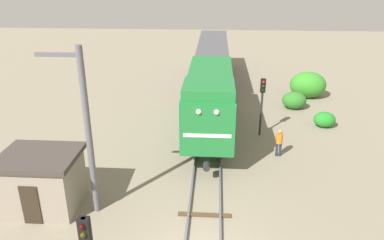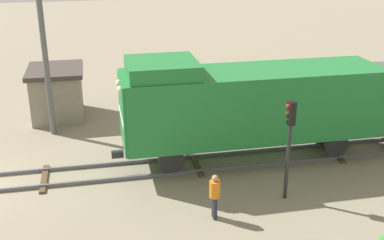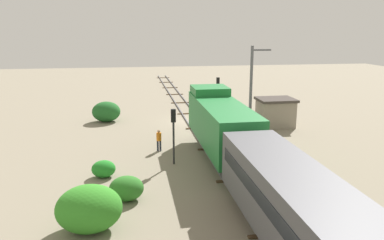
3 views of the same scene
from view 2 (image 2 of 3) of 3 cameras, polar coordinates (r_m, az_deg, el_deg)
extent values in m
cube|color=#4C3823|center=(20.80, -17.10, -6.66)|extent=(2.40, 0.24, 0.09)
cube|color=#4C3823|center=(21.07, 0.52, -5.28)|extent=(2.40, 0.24, 0.09)
cube|color=#4C3823|center=(23.17, 16.21, -3.62)|extent=(2.40, 0.24, 0.09)
cube|color=#1E7233|center=(20.67, 7.27, 2.03)|extent=(2.90, 11.00, 2.90)
cube|color=#1E7233|center=(19.26, -3.60, 6.18)|extent=(2.75, 2.80, 0.60)
cube|color=#1E7233|center=(19.63, -8.25, 0.93)|extent=(2.84, 0.10, 2.84)
cube|color=white|center=(19.70, -8.33, 0.38)|extent=(2.46, 0.06, 0.20)
sphere|color=white|center=(19.71, -8.66, 4.36)|extent=(0.28, 0.28, 0.28)
sphere|color=white|center=(18.85, -8.47, 3.59)|extent=(0.28, 0.28, 0.28)
cylinder|color=#262628|center=(20.33, -8.82, -4.03)|extent=(0.36, 0.50, 0.36)
cylinder|color=#262628|center=(21.22, -3.12, -3.12)|extent=(0.18, 1.10, 1.10)
cylinder|color=#262628|center=(19.93, -2.47, -4.79)|extent=(0.18, 1.10, 1.10)
cylinder|color=#262628|center=(23.39, 15.09, -1.48)|extent=(0.18, 1.10, 1.10)
cylinder|color=#262628|center=(22.23, 16.71, -2.87)|extent=(0.18, 1.10, 1.10)
cylinder|color=#262628|center=(18.10, 11.35, -3.66)|extent=(0.14, 0.14, 3.91)
cube|color=black|center=(17.53, 11.70, 0.81)|extent=(0.32, 0.24, 0.90)
sphere|color=red|center=(17.38, 11.34, 1.62)|extent=(0.16, 0.16, 0.16)
sphere|color=#3C3306|center=(17.48, 11.27, 0.75)|extent=(0.16, 0.16, 0.16)
sphere|color=black|center=(17.58, 11.21, -0.10)|extent=(0.16, 0.16, 0.16)
cylinder|color=#262B38|center=(17.34, 2.60, -10.14)|extent=(0.15, 0.15, 0.85)
cylinder|color=#262B38|center=(17.17, 2.77, -10.48)|extent=(0.15, 0.15, 0.85)
cylinder|color=orange|center=(16.88, 2.73, -8.18)|extent=(0.38, 0.38, 0.62)
sphere|color=tan|center=(16.68, 2.75, -6.91)|extent=(0.23, 0.23, 0.23)
cylinder|color=#595960|center=(24.18, -16.97, 6.92)|extent=(0.28, 0.28, 7.71)
cube|color=gray|center=(27.26, -15.67, 2.91)|extent=(3.20, 2.60, 2.50)
cube|color=#3F3833|center=(26.88, -15.95, 5.68)|extent=(3.50, 2.90, 0.24)
cube|color=#2D2319|center=(27.48, -18.34, 2.09)|extent=(0.80, 0.06, 1.90)
camera|label=1|loc=(24.44, -56.88, 14.61)|focal=35.00mm
camera|label=3|loc=(33.71, 58.44, 11.00)|focal=35.00mm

